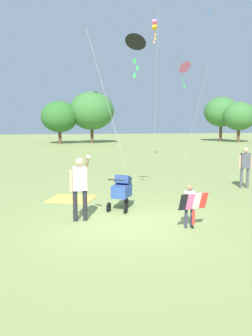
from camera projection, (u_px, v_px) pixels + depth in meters
ground_plane at (128, 223)px, 8.71m from camera, size 120.00×120.00×0.00m
treeline_distant at (85, 112)px, 39.66m from camera, size 39.13×7.20×6.08m
child_with_butterfly_kite at (190, 203)px, 8.19m from camera, size 0.75×0.42×1.06m
person_adult_flyer at (80, 183)px, 8.76m from camera, size 0.54×0.52×1.73m
stroller at (122, 189)px, 9.96m from camera, size 0.84×1.09×1.03m
kite_adult_black at (135, 43)px, 10.43m from camera, size 2.05×2.26×5.24m
kite_orange_delta at (155, 27)px, 19.58m from camera, size 0.91×3.78×8.41m
kite_green_novelty at (185, 68)px, 18.57m from camera, size 0.94×2.46×5.82m
person_red_shirt at (245, 164)px, 13.08m from camera, size 0.51×0.25×1.59m
picnic_blanket at (72, 198)px, 11.40m from camera, size 1.80×1.73×0.02m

